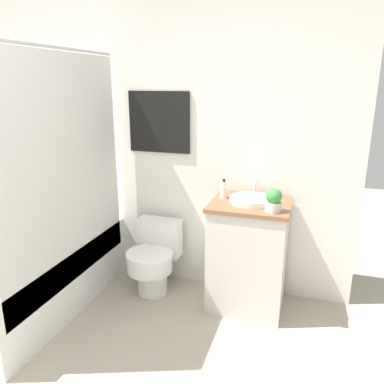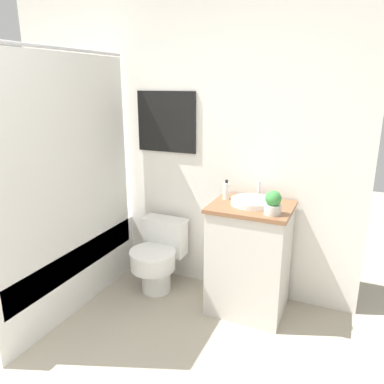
% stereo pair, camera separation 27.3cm
% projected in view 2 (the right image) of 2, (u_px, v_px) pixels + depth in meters
% --- Properties ---
extents(wall_back, '(3.19, 0.07, 2.50)m').
position_uv_depth(wall_back, '(173.00, 142.00, 3.22)').
color(wall_back, white).
rests_on(wall_back, ground_plane).
extents(shower_area, '(0.66, 1.54, 1.98)m').
position_uv_depth(shower_area, '(50.00, 264.00, 3.08)').
color(shower_area, white).
rests_on(shower_area, ground_plane).
extents(toilet, '(0.39, 0.51, 0.60)m').
position_uv_depth(toilet, '(158.00, 256.00, 3.24)').
color(toilet, white).
rests_on(toilet, ground_plane).
extents(vanity, '(0.60, 0.50, 0.88)m').
position_uv_depth(vanity, '(249.00, 259.00, 2.89)').
color(vanity, beige).
rests_on(vanity, ground_plane).
extents(sink, '(0.32, 0.36, 0.13)m').
position_uv_depth(sink, '(252.00, 202.00, 2.78)').
color(sink, white).
rests_on(sink, vanity).
extents(soap_bottle, '(0.06, 0.06, 0.15)m').
position_uv_depth(soap_bottle, '(226.00, 191.00, 2.90)').
color(soap_bottle, silver).
rests_on(soap_bottle, vanity).
extents(potted_plant, '(0.12, 0.12, 0.17)m').
position_uv_depth(potted_plant, '(273.00, 203.00, 2.55)').
color(potted_plant, beige).
rests_on(potted_plant, vanity).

